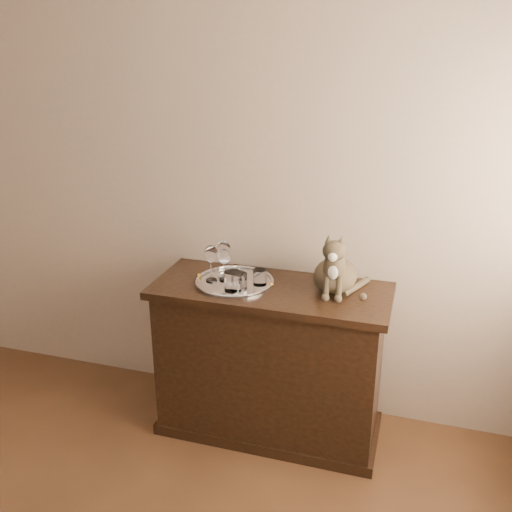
{
  "coord_description": "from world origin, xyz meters",
  "views": [
    {
      "loc": [
        1.29,
        -0.59,
        2.01
      ],
      "look_at": [
        0.52,
        1.95,
        1.01
      ],
      "focal_mm": 40.0,
      "sensor_mm": 36.0,
      "label": 1
    }
  ],
  "objects_px": {
    "wine_glass_d": "(224,265)",
    "tumbler_c": "(260,277)",
    "tumbler_a": "(240,281)",
    "cat": "(336,260)",
    "wine_glass_c": "(211,263)",
    "tray": "(235,282)",
    "wine_glass_a": "(224,258)",
    "sideboard": "(270,361)",
    "tumbler_b": "(233,281)"
  },
  "relations": [
    {
      "from": "wine_glass_d",
      "to": "tumbler_c",
      "type": "distance_m",
      "value": 0.19
    },
    {
      "from": "tumbler_a",
      "to": "cat",
      "type": "height_order",
      "value": "cat"
    },
    {
      "from": "wine_glass_c",
      "to": "tumbler_a",
      "type": "height_order",
      "value": "wine_glass_c"
    },
    {
      "from": "tray",
      "to": "wine_glass_a",
      "type": "relative_size",
      "value": 2.06
    },
    {
      "from": "wine_glass_a",
      "to": "cat",
      "type": "relative_size",
      "value": 0.6
    },
    {
      "from": "sideboard",
      "to": "wine_glass_d",
      "type": "height_order",
      "value": "wine_glass_d"
    },
    {
      "from": "tray",
      "to": "wine_glass_c",
      "type": "xyz_separation_m",
      "value": [
        -0.12,
        -0.02,
        0.1
      ]
    },
    {
      "from": "tray",
      "to": "tumbler_b",
      "type": "bearing_deg",
      "value": -74.76
    },
    {
      "from": "tray",
      "to": "wine_glass_c",
      "type": "relative_size",
      "value": 2.09
    },
    {
      "from": "tray",
      "to": "tumbler_c",
      "type": "bearing_deg",
      "value": 2.29
    },
    {
      "from": "tray",
      "to": "tumbler_a",
      "type": "height_order",
      "value": "tumbler_a"
    },
    {
      "from": "wine_glass_c",
      "to": "tumbler_c",
      "type": "distance_m",
      "value": 0.26
    },
    {
      "from": "cat",
      "to": "wine_glass_d",
      "type": "bearing_deg",
      "value": -177.19
    },
    {
      "from": "sideboard",
      "to": "tumbler_b",
      "type": "xyz_separation_m",
      "value": [
        -0.16,
        -0.11,
        0.48
      ]
    },
    {
      "from": "tumbler_c",
      "to": "cat",
      "type": "relative_size",
      "value": 0.24
    },
    {
      "from": "tumbler_a",
      "to": "cat",
      "type": "distance_m",
      "value": 0.48
    },
    {
      "from": "tumbler_b",
      "to": "tumbler_c",
      "type": "bearing_deg",
      "value": 46.02
    },
    {
      "from": "wine_glass_a",
      "to": "tumbler_b",
      "type": "distance_m",
      "value": 0.2
    },
    {
      "from": "tumbler_b",
      "to": "tray",
      "type": "bearing_deg",
      "value": 105.24
    },
    {
      "from": "tumbler_a",
      "to": "tumbler_c",
      "type": "height_order",
      "value": "tumbler_a"
    },
    {
      "from": "wine_glass_d",
      "to": "cat",
      "type": "height_order",
      "value": "cat"
    },
    {
      "from": "tumbler_b",
      "to": "cat",
      "type": "bearing_deg",
      "value": 19.0
    },
    {
      "from": "tumbler_a",
      "to": "tumbler_b",
      "type": "bearing_deg",
      "value": -134.98
    },
    {
      "from": "wine_glass_d",
      "to": "tumbler_c",
      "type": "xyz_separation_m",
      "value": [
        0.19,
        -0.0,
        -0.04
      ]
    },
    {
      "from": "tray",
      "to": "cat",
      "type": "relative_size",
      "value": 1.23
    },
    {
      "from": "wine_glass_a",
      "to": "tumbler_a",
      "type": "bearing_deg",
      "value": -46.03
    },
    {
      "from": "tumbler_a",
      "to": "tumbler_b",
      "type": "relative_size",
      "value": 0.83
    },
    {
      "from": "tumbler_a",
      "to": "tumbler_c",
      "type": "relative_size",
      "value": 1.04
    },
    {
      "from": "wine_glass_a",
      "to": "tumbler_b",
      "type": "height_order",
      "value": "wine_glass_a"
    },
    {
      "from": "wine_glass_c",
      "to": "tumbler_b",
      "type": "relative_size",
      "value": 1.93
    },
    {
      "from": "tumbler_a",
      "to": "tumbler_c",
      "type": "xyz_separation_m",
      "value": [
        0.08,
        0.08,
        -0.0
      ]
    },
    {
      "from": "wine_glass_a",
      "to": "wine_glass_d",
      "type": "xyz_separation_m",
      "value": [
        0.02,
        -0.05,
        -0.01
      ]
    },
    {
      "from": "tray",
      "to": "sideboard",
      "type": "bearing_deg",
      "value": 0.8
    },
    {
      "from": "cat",
      "to": "wine_glass_a",
      "type": "bearing_deg",
      "value": 177.3
    },
    {
      "from": "sideboard",
      "to": "wine_glass_a",
      "type": "bearing_deg",
      "value": 167.98
    },
    {
      "from": "wine_glass_c",
      "to": "tray",
      "type": "bearing_deg",
      "value": 9.53
    },
    {
      "from": "wine_glass_c",
      "to": "tumbler_b",
      "type": "height_order",
      "value": "wine_glass_c"
    },
    {
      "from": "tray",
      "to": "wine_glass_c",
      "type": "height_order",
      "value": "wine_glass_c"
    },
    {
      "from": "wine_glass_a",
      "to": "tumbler_a",
      "type": "xyz_separation_m",
      "value": [
        0.13,
        -0.14,
        -0.06
      ]
    },
    {
      "from": "tumbler_c",
      "to": "cat",
      "type": "height_order",
      "value": "cat"
    },
    {
      "from": "tray",
      "to": "tumbler_c",
      "type": "xyz_separation_m",
      "value": [
        0.13,
        0.01,
        0.04
      ]
    },
    {
      "from": "tray",
      "to": "tumbler_c",
      "type": "distance_m",
      "value": 0.14
    },
    {
      "from": "cat",
      "to": "sideboard",
      "type": "bearing_deg",
      "value": -172.27
    },
    {
      "from": "wine_glass_d",
      "to": "tumbler_a",
      "type": "height_order",
      "value": "wine_glass_d"
    },
    {
      "from": "tumbler_b",
      "to": "tumbler_a",
      "type": "bearing_deg",
      "value": 45.02
    },
    {
      "from": "wine_glass_c",
      "to": "cat",
      "type": "xyz_separation_m",
      "value": [
        0.62,
        0.08,
        0.06
      ]
    },
    {
      "from": "sideboard",
      "to": "wine_glass_c",
      "type": "xyz_separation_m",
      "value": [
        -0.31,
        -0.02,
        0.53
      ]
    },
    {
      "from": "wine_glass_d",
      "to": "cat",
      "type": "relative_size",
      "value": 0.52
    },
    {
      "from": "wine_glass_d",
      "to": "tumbler_c",
      "type": "bearing_deg",
      "value": -0.18
    },
    {
      "from": "sideboard",
      "to": "wine_glass_a",
      "type": "distance_m",
      "value": 0.6
    }
  ]
}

